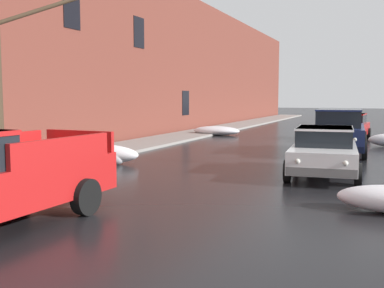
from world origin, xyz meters
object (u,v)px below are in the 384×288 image
(suv_darkblue_parked_kerbside_mid, at_px, (339,130))
(sedan_red_parked_far_down_block, at_px, (350,126))
(sedan_white_parked_kerbside_close, at_px, (324,150))
(fire_hydrant, at_px, (6,175))

(suv_darkblue_parked_kerbside_mid, bearing_deg, sedan_red_parked_far_down_block, 90.18)
(sedan_white_parked_kerbside_close, bearing_deg, fire_hydrant, -144.50)
(sedan_white_parked_kerbside_close, relative_size, fire_hydrant, 5.94)
(suv_darkblue_parked_kerbside_mid, xyz_separation_m, sedan_red_parked_far_down_block, (-0.02, 6.43, -0.24))
(suv_darkblue_parked_kerbside_mid, relative_size, sedan_red_parked_far_down_block, 1.16)
(sedan_white_parked_kerbside_close, xyz_separation_m, fire_hydrant, (-7.08, -5.05, -0.40))
(sedan_white_parked_kerbside_close, relative_size, sedan_red_parked_far_down_block, 0.99)
(suv_darkblue_parked_kerbside_mid, xyz_separation_m, fire_hydrant, (-7.00, -10.57, -0.63))
(suv_darkblue_parked_kerbside_mid, height_order, fire_hydrant, suv_darkblue_parked_kerbside_mid)
(suv_darkblue_parked_kerbside_mid, bearing_deg, fire_hydrant, -123.52)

